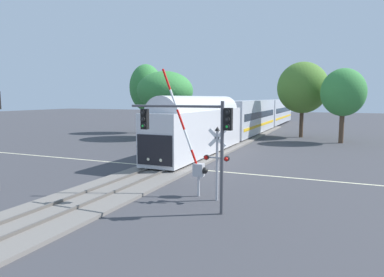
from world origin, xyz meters
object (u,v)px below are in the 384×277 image
object	(u,v)px
crossing_gate_near	(194,157)
elm_centre_background	(303,88)
crossing_signal_mast	(217,156)
commuter_train	(251,116)
oak_behind_train	(165,91)
oak_far_right	(343,93)
pine_left_background	(146,88)
traffic_signal_near_right	(193,128)

from	to	relation	value
crossing_gate_near	elm_centre_background	distance (m)	32.08
crossing_gate_near	crossing_signal_mast	xyz separation A→B (m)	(1.42, -0.37, 0.21)
commuter_train	oak_behind_train	world-z (taller)	oak_behind_train
oak_behind_train	elm_centre_background	xyz separation A→B (m)	(16.31, 8.29, 0.45)
oak_behind_train	oak_far_right	world-z (taller)	oak_behind_train
crossing_signal_mast	pine_left_background	xyz separation A→B (m)	(-21.24, 28.99, 4.42)
commuter_train	elm_centre_background	xyz separation A→B (m)	(7.07, -0.72, 3.90)
crossing_signal_mast	crossing_gate_near	bearing A→B (deg)	165.18
commuter_train	crossing_signal_mast	distance (m)	33.34
pine_left_background	crossing_signal_mast	bearing A→B (deg)	-53.77
commuter_train	oak_far_right	xyz separation A→B (m)	(12.05, -5.22, 3.18)
crossing_gate_near	pine_left_background	xyz separation A→B (m)	(-19.83, 28.61, 4.63)
pine_left_background	elm_centre_background	distance (m)	22.42
commuter_train	pine_left_background	distance (m)	16.12
crossing_signal_mast	oak_behind_train	size ratio (longest dim) A/B	0.44
commuter_train	traffic_signal_near_right	world-z (taller)	commuter_train
commuter_train	oak_far_right	world-z (taller)	oak_far_right
commuter_train	traffic_signal_near_right	size ratio (longest dim) A/B	11.71
oak_far_right	elm_centre_background	distance (m)	6.75
commuter_train	pine_left_background	size ratio (longest dim) A/B	5.91
oak_far_right	pine_left_background	size ratio (longest dim) A/B	0.85
crossing_gate_near	traffic_signal_near_right	world-z (taller)	crossing_gate_near
commuter_train	oak_far_right	size ratio (longest dim) A/B	6.97
crossing_signal_mast	elm_centre_background	xyz separation A→B (m)	(0.97, 32.05, 4.27)
oak_far_right	commuter_train	bearing A→B (deg)	156.59
traffic_signal_near_right	crossing_gate_near	bearing A→B (deg)	111.59
commuter_train	traffic_signal_near_right	distance (m)	35.19
crossing_gate_near	oak_behind_train	size ratio (longest dim) A/B	0.79
traffic_signal_near_right	elm_centre_background	size ratio (longest dim) A/B	0.52
crossing_signal_mast	elm_centre_background	size ratio (longest dim) A/B	0.39
oak_far_right	elm_centre_background	size ratio (longest dim) A/B	0.87
crossing_gate_near	pine_left_background	bearing A→B (deg)	124.72
crossing_gate_near	crossing_signal_mast	distance (m)	1.48
crossing_gate_near	traffic_signal_near_right	size ratio (longest dim) A/B	1.33
crossing_signal_mast	traffic_signal_near_right	world-z (taller)	traffic_signal_near_right
traffic_signal_near_right	elm_centre_background	distance (m)	34.15
traffic_signal_near_right	oak_behind_train	distance (m)	29.78
oak_far_right	crossing_gate_near	bearing A→B (deg)	-105.17
commuter_train	oak_far_right	distance (m)	13.51
commuter_train	crossing_gate_near	distance (m)	32.74
crossing_gate_near	oak_behind_train	world-z (taller)	oak_behind_train
crossing_gate_near	pine_left_background	distance (m)	35.11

